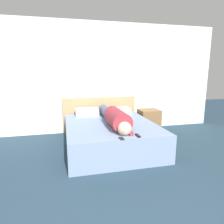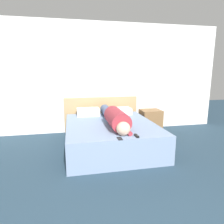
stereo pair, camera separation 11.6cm
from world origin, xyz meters
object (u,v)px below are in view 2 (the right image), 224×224
Objects in this scene: tv_remote at (137,136)px; person_lying at (114,117)px; pillow_near_headboard at (88,112)px; cell_phone at (120,139)px; pillow_second at (120,111)px; nightstand at (150,121)px; bed at (110,135)px.

person_lying is at bearing 104.04° from tv_remote.
cell_phone is (0.31, -1.70, -0.07)m from pillow_near_headboard.
person_lying is at bearing -110.96° from pillow_second.
nightstand reaches higher than tv_remote.
cell_phone is at bearing -79.60° from pillow_near_headboard.
pillow_second is (0.75, 0.00, -0.01)m from pillow_near_headboard.
pillow_near_headboard reaches higher than cell_phone.
pillow_second is (0.39, 0.77, 0.32)m from bed.
person_lying is 3.68× the size of pillow_near_headboard.
person_lying is (-1.08, -0.85, 0.35)m from nightstand.
nightstand is 1.13× the size of pillow_near_headboard.
nightstand reaches higher than bed.
pillow_near_headboard is at bearing 100.40° from cell_phone.
pillow_near_headboard is at bearing 178.05° from nightstand.
pillow_near_headboard is at bearing 180.00° from pillow_second.
tv_remote is 1.15× the size of cell_phone.
pillow_second is 1.75m from cell_phone.
bed is 0.41m from person_lying.
bed is at bearing -147.40° from nightstand.
cell_phone is (-0.09, -0.80, -0.14)m from person_lying.
bed is 1.34m from nightstand.
pillow_second is 3.62× the size of cell_phone.
nightstand is 0.79m from pillow_second.
person_lying is 0.97m from pillow_second.
nightstand is 1.19× the size of pillow_second.
bed is 15.21× the size of cell_phone.
bed is 3.52× the size of nightstand.
tv_remote reaches higher than bed.
person_lying is at bearing 83.20° from cell_phone.
person_lying is 0.81m from cell_phone.
pillow_second is at bearing 62.98° from bed.
pillow_near_headboard is (-0.36, 0.77, 0.32)m from bed.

